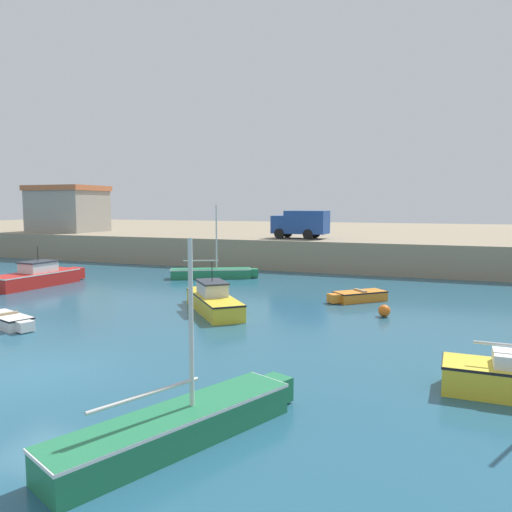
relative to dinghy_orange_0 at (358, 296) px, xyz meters
name	(u,v)px	position (x,y,z in m)	size (l,w,h in m)	color
ground_plane	(41,373)	(-7.01, -14.40, -0.28)	(200.00, 200.00, 0.00)	#235670
quay_seawall	(338,239)	(-7.01, 29.61, 0.85)	(120.00, 40.00, 2.28)	gray
dinghy_orange_0	(358,296)	(0.00, 0.00, 0.00)	(2.89, 2.79, 0.59)	orange
motorboat_red_1	(38,277)	(-19.14, -2.02, 0.29)	(2.46, 6.33, 2.42)	red
sailboat_green_2	(181,424)	(-1.01, -16.74, 0.11)	(3.43, 6.04, 4.28)	#237A4C
motorboat_yellow_4	(213,300)	(-5.97, -4.84, 0.24)	(4.63, 5.18, 2.31)	yellow
dinghy_white_6	(8,320)	(-12.54, -10.43, -0.02)	(3.31, 1.87, 0.55)	white
sailboat_green_7	(213,273)	(-10.53, 4.65, 0.10)	(5.66, 3.45, 4.93)	#237A4C
mooring_buoy	(384,311)	(1.65, -3.18, -0.02)	(0.53, 0.53, 0.53)	orange
harbor_shed_mid_row	(68,209)	(-31.01, 14.37, 4.28)	(6.66, 5.44, 4.54)	gray
truck_on_quay	(301,223)	(-6.62, 12.68, 3.21)	(4.38, 2.31, 2.20)	#234793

